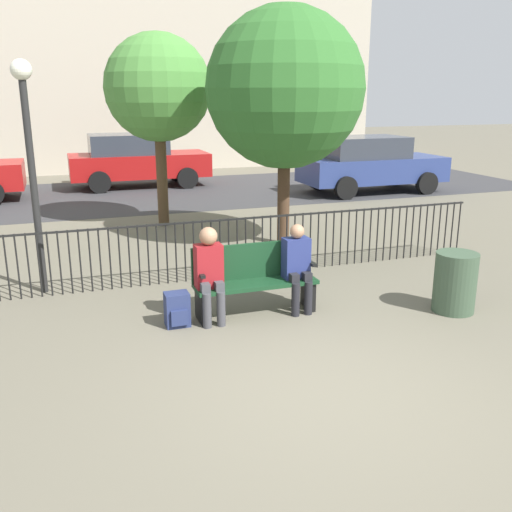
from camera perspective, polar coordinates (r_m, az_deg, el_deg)
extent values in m
plane|color=#605B4C|center=(5.77, 7.27, -13.33)|extent=(80.00, 80.00, 0.00)
cube|color=#14381E|center=(7.43, 0.00, -2.78)|extent=(1.61, 0.45, 0.05)
cube|color=#14381E|center=(7.53, -0.49, -0.46)|extent=(1.61, 0.05, 0.47)
cube|color=black|center=(7.31, -5.56, -5.06)|extent=(0.06, 0.38, 0.40)
cube|color=black|center=(7.77, 5.22, -3.76)|extent=(0.06, 0.38, 0.40)
cube|color=black|center=(7.16, -5.66, -1.69)|extent=(0.06, 0.38, 0.04)
cube|color=black|center=(7.63, 5.31, -0.58)|extent=(0.06, 0.38, 0.04)
cylinder|color=#3D3D42|center=(7.11, -4.92, -5.46)|extent=(0.11, 0.11, 0.45)
cylinder|color=#3D3D42|center=(7.15, -3.52, -5.29)|extent=(0.11, 0.11, 0.45)
cube|color=#3D3D42|center=(7.10, -5.18, -3.11)|extent=(0.11, 0.20, 0.12)
cube|color=#3D3D42|center=(7.15, -3.78, -2.96)|extent=(0.11, 0.20, 0.12)
cube|color=maroon|center=(7.17, -4.76, -1.01)|extent=(0.34, 0.22, 0.56)
sphere|color=#A37556|center=(7.04, -4.79, 2.00)|extent=(0.23, 0.23, 0.23)
cylinder|color=black|center=(7.46, 3.98, -4.37)|extent=(0.11, 0.11, 0.45)
cylinder|color=black|center=(7.53, 5.24, -4.20)|extent=(0.11, 0.11, 0.45)
cube|color=black|center=(7.46, 3.72, -2.13)|extent=(0.11, 0.20, 0.12)
cube|color=black|center=(7.53, 4.98, -1.99)|extent=(0.11, 0.20, 0.12)
cube|color=navy|center=(7.54, 4.02, -0.19)|extent=(0.34, 0.22, 0.54)
sphere|color=#A37556|center=(7.42, 4.13, 2.48)|extent=(0.19, 0.19, 0.19)
cube|color=navy|center=(7.21, -7.89, -5.30)|extent=(0.30, 0.23, 0.43)
cube|color=navy|center=(7.11, -7.65, -6.17)|extent=(0.21, 0.04, 0.20)
cylinder|color=black|center=(8.65, -23.64, -1.09)|extent=(0.02, 0.02, 0.95)
cylinder|color=black|center=(8.64, -22.72, -1.01)|extent=(0.02, 0.02, 0.95)
cylinder|color=black|center=(8.63, -21.80, -0.93)|extent=(0.02, 0.02, 0.95)
cylinder|color=black|center=(8.62, -20.87, -0.85)|extent=(0.02, 0.02, 0.95)
cylinder|color=black|center=(8.62, -19.95, -0.76)|extent=(0.02, 0.02, 0.95)
cylinder|color=black|center=(8.61, -19.02, -0.68)|extent=(0.02, 0.02, 0.95)
cylinder|color=black|center=(8.61, -18.09, -0.59)|extent=(0.02, 0.02, 0.95)
cylinder|color=black|center=(8.62, -17.17, -0.51)|extent=(0.02, 0.02, 0.95)
cylinder|color=black|center=(8.62, -16.24, -0.43)|extent=(0.02, 0.02, 0.95)
cylinder|color=black|center=(8.63, -15.31, -0.34)|extent=(0.02, 0.02, 0.95)
cylinder|color=black|center=(8.64, -14.39, -0.26)|extent=(0.02, 0.02, 0.95)
cylinder|color=black|center=(8.65, -13.47, -0.17)|extent=(0.02, 0.02, 0.95)
cylinder|color=black|center=(8.66, -12.55, -0.09)|extent=(0.02, 0.02, 0.95)
cylinder|color=black|center=(8.68, -11.63, 0.00)|extent=(0.02, 0.02, 0.95)
cylinder|color=black|center=(8.69, -10.72, 0.08)|extent=(0.02, 0.02, 0.95)
cylinder|color=black|center=(8.71, -9.81, 0.16)|extent=(0.02, 0.02, 0.95)
cylinder|color=black|center=(8.74, -8.91, 0.24)|extent=(0.02, 0.02, 0.95)
cylinder|color=black|center=(8.76, -8.01, 0.33)|extent=(0.02, 0.02, 0.95)
cylinder|color=black|center=(8.79, -7.12, 0.41)|extent=(0.02, 0.02, 0.95)
cylinder|color=black|center=(8.82, -6.23, 0.49)|extent=(0.02, 0.02, 0.95)
cylinder|color=black|center=(8.85, -5.35, 0.57)|extent=(0.02, 0.02, 0.95)
cylinder|color=black|center=(8.88, -4.47, 0.65)|extent=(0.02, 0.02, 0.95)
cylinder|color=black|center=(8.91, -3.60, 0.73)|extent=(0.02, 0.02, 0.95)
cylinder|color=black|center=(8.95, -2.74, 0.81)|extent=(0.02, 0.02, 0.95)
cylinder|color=black|center=(8.99, -1.88, 0.88)|extent=(0.02, 0.02, 0.95)
cylinder|color=black|center=(9.03, -1.03, 0.96)|extent=(0.02, 0.02, 0.95)
cylinder|color=black|center=(9.07, -0.19, 1.03)|extent=(0.02, 0.02, 0.95)
cylinder|color=black|center=(9.12, 0.64, 1.11)|extent=(0.02, 0.02, 0.95)
cylinder|color=black|center=(9.17, 1.46, 1.18)|extent=(0.02, 0.02, 0.95)
cylinder|color=black|center=(9.21, 2.28, 1.26)|extent=(0.02, 0.02, 0.95)
cylinder|color=black|center=(9.27, 3.08, 1.33)|extent=(0.02, 0.02, 0.95)
cylinder|color=black|center=(9.32, 3.88, 1.40)|extent=(0.02, 0.02, 0.95)
cylinder|color=black|center=(9.37, 4.67, 1.47)|extent=(0.02, 0.02, 0.95)
cylinder|color=black|center=(9.43, 5.45, 1.53)|extent=(0.02, 0.02, 0.95)
cylinder|color=black|center=(9.49, 6.22, 1.60)|extent=(0.02, 0.02, 0.95)
cylinder|color=black|center=(9.55, 6.98, 1.67)|extent=(0.02, 0.02, 0.95)
cylinder|color=black|center=(9.61, 7.73, 1.73)|extent=(0.02, 0.02, 0.95)
cylinder|color=black|center=(9.67, 8.47, 1.80)|extent=(0.02, 0.02, 0.95)
cylinder|color=black|center=(9.73, 9.20, 1.86)|extent=(0.02, 0.02, 0.95)
cylinder|color=black|center=(9.80, 9.93, 1.92)|extent=(0.02, 0.02, 0.95)
cylinder|color=black|center=(9.87, 10.64, 1.98)|extent=(0.02, 0.02, 0.95)
cylinder|color=black|center=(9.94, 11.34, 2.04)|extent=(0.02, 0.02, 0.95)
cylinder|color=black|center=(10.01, 12.03, 2.10)|extent=(0.02, 0.02, 0.95)
cylinder|color=black|center=(10.08, 12.72, 2.16)|extent=(0.02, 0.02, 0.95)
cylinder|color=black|center=(10.15, 13.39, 2.21)|extent=(0.02, 0.02, 0.95)
cylinder|color=black|center=(10.23, 14.05, 2.27)|extent=(0.02, 0.02, 0.95)
cylinder|color=black|center=(10.30, 14.71, 2.32)|extent=(0.02, 0.02, 0.95)
cylinder|color=black|center=(10.38, 15.35, 2.37)|extent=(0.02, 0.02, 0.95)
cylinder|color=black|center=(10.46, 15.99, 2.42)|extent=(0.02, 0.02, 0.95)
cylinder|color=black|center=(10.54, 16.61, 2.47)|extent=(0.02, 0.02, 0.95)
cylinder|color=black|center=(10.62, 17.23, 2.52)|extent=(0.02, 0.02, 0.95)
cylinder|color=black|center=(10.70, 17.84, 2.57)|extent=(0.02, 0.02, 0.95)
cylinder|color=black|center=(10.79, 18.43, 2.62)|extent=(0.02, 0.02, 0.95)
cylinder|color=black|center=(10.87, 19.02, 2.67)|extent=(0.02, 0.02, 0.95)
cylinder|color=black|center=(10.96, 19.60, 2.71)|extent=(0.02, 0.02, 0.95)
cube|color=black|center=(8.81, -3.53, 3.60)|extent=(9.00, 0.03, 0.03)
cylinder|color=#4C3823|center=(12.63, -9.41, 8.22)|extent=(0.23, 0.23, 2.31)
sphere|color=#478438|center=(12.52, -9.79, 16.27)|extent=(2.23, 2.23, 2.23)
cylinder|color=#422D1E|center=(10.88, 2.78, 6.64)|extent=(0.23, 0.23, 2.10)
sphere|color=#2D6628|center=(10.74, 2.91, 16.40)|extent=(2.89, 2.89, 2.89)
cylinder|color=black|center=(8.61, -21.32, 6.21)|extent=(0.10, 0.10, 3.03)
sphere|color=silver|center=(8.52, -22.44, 16.85)|extent=(0.28, 0.28, 0.28)
cube|color=#333335|center=(16.88, -11.10, 6.09)|extent=(24.00, 6.00, 0.01)
cube|color=navy|center=(17.21, 11.54, 8.50)|extent=(4.20, 1.70, 0.70)
cube|color=#2D333D|center=(16.98, 10.73, 10.65)|extent=(2.31, 1.56, 0.60)
cylinder|color=black|center=(17.24, 16.71, 6.99)|extent=(0.64, 0.20, 0.64)
cylinder|color=black|center=(18.67, 13.60, 7.85)|extent=(0.64, 0.20, 0.64)
cylinder|color=black|center=(15.87, 8.98, 6.74)|extent=(0.64, 0.20, 0.64)
cylinder|color=black|center=(17.41, 6.29, 7.64)|extent=(0.64, 0.20, 0.64)
cube|color=maroon|center=(18.26, -11.55, 8.91)|extent=(4.20, 1.70, 0.70)
cube|color=#2D333D|center=(18.15, -12.66, 10.87)|extent=(2.31, 1.56, 0.60)
cylinder|color=black|center=(17.68, -6.87, 7.75)|extent=(0.64, 0.20, 0.64)
cylinder|color=black|center=(19.37, -8.00, 8.42)|extent=(0.64, 0.20, 0.64)
cylinder|color=black|center=(17.32, -15.37, 7.12)|extent=(0.64, 0.20, 0.64)
cylinder|color=black|center=(19.04, -15.77, 7.85)|extent=(0.64, 0.20, 0.64)
cylinder|color=#384C38|center=(8.00, 19.28, -2.49)|extent=(0.55, 0.55, 0.81)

